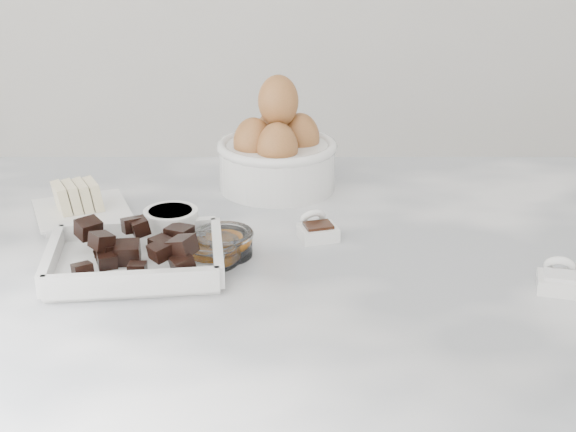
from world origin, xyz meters
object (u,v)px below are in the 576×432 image
object	(u,v)px
egg_bowl	(277,152)
honey_bowl	(212,251)
zest_bowl	(224,242)
chocolate_dish	(135,253)
sugar_ramekin	(171,224)
butter_plate	(80,206)
vanilla_spoon	(317,229)
salt_spoon	(559,279)

from	to	relation	value
egg_bowl	honey_bowl	bearing A→B (deg)	-106.12
honey_bowl	zest_bowl	bearing A→B (deg)	58.81
chocolate_dish	zest_bowl	distance (m)	0.12
sugar_ramekin	zest_bowl	world-z (taller)	sugar_ramekin
butter_plate	zest_bowl	bearing A→B (deg)	-30.12
egg_bowl	vanilla_spoon	world-z (taller)	egg_bowl
chocolate_dish	butter_plate	xyz separation A→B (m)	(-0.11, 0.17, -0.00)
butter_plate	zest_bowl	world-z (taller)	butter_plate
sugar_ramekin	vanilla_spoon	distance (m)	0.20
chocolate_dish	egg_bowl	xyz separation A→B (m)	(0.17, 0.29, 0.04)
butter_plate	salt_spoon	distance (m)	0.66
egg_bowl	salt_spoon	bearing A→B (deg)	-45.49
chocolate_dish	butter_plate	bearing A→B (deg)	122.83
chocolate_dish	honey_bowl	world-z (taller)	chocolate_dish
butter_plate	honey_bowl	bearing A→B (deg)	-36.07
honey_bowl	salt_spoon	bearing A→B (deg)	-9.74
chocolate_dish	butter_plate	world-z (taller)	chocolate_dish
butter_plate	salt_spoon	world-z (taller)	butter_plate
sugar_ramekin	salt_spoon	size ratio (longest dim) A/B	1.03
salt_spoon	chocolate_dish	bearing A→B (deg)	174.41
egg_bowl	honey_bowl	xyz separation A→B (m)	(-0.08, -0.27, -0.04)
sugar_ramekin	salt_spoon	world-z (taller)	sugar_ramekin
butter_plate	zest_bowl	xyz separation A→B (m)	(0.22, -0.13, -0.00)
vanilla_spoon	egg_bowl	bearing A→B (deg)	106.12
butter_plate	vanilla_spoon	size ratio (longest dim) A/B	2.38
zest_bowl	vanilla_spoon	world-z (taller)	vanilla_spoon
butter_plate	egg_bowl	distance (m)	0.31
chocolate_dish	vanilla_spoon	size ratio (longest dim) A/B	3.31
sugar_ramekin	zest_bowl	bearing A→B (deg)	-32.47
chocolate_dish	honey_bowl	bearing A→B (deg)	13.04
egg_bowl	butter_plate	bearing A→B (deg)	-156.05
chocolate_dish	vanilla_spoon	world-z (taller)	chocolate_dish
vanilla_spoon	sugar_ramekin	bearing A→B (deg)	-177.36
butter_plate	honey_bowl	distance (m)	0.25
honey_bowl	sugar_ramekin	bearing A→B (deg)	131.23
butter_plate	vanilla_spoon	bearing A→B (deg)	-11.55
chocolate_dish	vanilla_spoon	xyz separation A→B (m)	(0.23, 0.10, -0.01)
honey_bowl	zest_bowl	size ratio (longest dim) A/B	0.91
chocolate_dish	honey_bowl	xyz separation A→B (m)	(0.09, 0.02, -0.01)
egg_bowl	zest_bowl	bearing A→B (deg)	-104.62
honey_bowl	salt_spoon	world-z (taller)	salt_spoon
sugar_ramekin	butter_plate	bearing A→B (deg)	151.16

